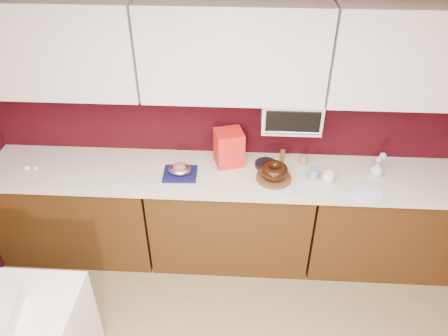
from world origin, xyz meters
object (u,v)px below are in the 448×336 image
coffee_mug (328,176)px  pandoro_box (229,148)px  foil_ham_nest (180,169)px  bundt_cake (274,171)px  toaster_oven (291,112)px  blue_jar (314,174)px  flower_vase (377,168)px

coffee_mug → pandoro_box: bearing=164.9°
foil_ham_nest → bundt_cake: bearing=-1.1°
bundt_cake → pandoro_box: pandoro_box is taller
foil_ham_nest → toaster_oven: bearing=13.9°
pandoro_box → blue_jar: size_ratio=3.24×
foil_ham_nest → pandoro_box: size_ratio=0.60×
pandoro_box → flower_vase: pandoro_box is taller
pandoro_box → coffee_mug: pandoro_box is taller
foil_ham_nest → blue_jar: blue_jar is taller
foil_ham_nest → blue_jar: size_ratio=1.96×
bundt_cake → coffee_mug: (0.42, -0.00, -0.03)m
bundt_cake → foil_ham_nest: (-0.74, 0.01, -0.03)m
bundt_cake → blue_jar: (0.31, 0.03, -0.03)m
foil_ham_nest → coffee_mug: (1.16, -0.02, -0.01)m
foil_ham_nest → blue_jar: 1.05m
toaster_oven → coffee_mug: 0.57m
toaster_oven → flower_vase: bearing=-9.9°
bundt_cake → coffee_mug: bundt_cake is taller
blue_jar → foil_ham_nest: bearing=-179.2°
toaster_oven → pandoro_box: toaster_oven is taller
coffee_mug → flower_vase: size_ratio=0.75×
bundt_cake → coffee_mug: 0.42m
toaster_oven → blue_jar: 0.51m
foil_ham_nest → flower_vase: size_ratio=1.39×
bundt_cake → coffee_mug: size_ratio=2.27×
toaster_oven → blue_jar: bearing=-44.8°
coffee_mug → flower_vase: 0.41m
toaster_oven → blue_jar: (0.20, -0.20, -0.43)m
pandoro_box → blue_jar: bearing=-31.5°
toaster_oven → foil_ham_nest: bearing=-166.1°
foil_ham_nest → flower_vase: (1.55, 0.09, 0.01)m
pandoro_box → coffee_mug: (0.78, -0.21, -0.10)m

